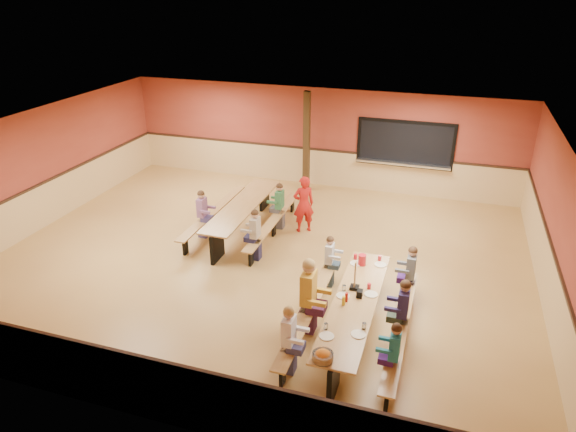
% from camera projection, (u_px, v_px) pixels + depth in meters
% --- Properties ---
extents(ground, '(12.00, 12.00, 0.00)m').
position_uv_depth(ground, '(261.00, 258.00, 11.89)').
color(ground, '#A2773D').
rests_on(ground, ground).
extents(room_envelope, '(12.04, 10.04, 3.02)m').
position_uv_depth(room_envelope, '(261.00, 231.00, 11.60)').
color(room_envelope, brown).
rests_on(room_envelope, ground).
extents(kitchen_pass_through, '(2.78, 0.28, 1.38)m').
position_uv_depth(kitchen_pass_through, '(405.00, 146.00, 14.82)').
color(kitchen_pass_through, black).
rests_on(kitchen_pass_through, ground).
extents(structural_post, '(0.18, 0.18, 3.00)m').
position_uv_depth(structural_post, '(307.00, 142.00, 15.12)').
color(structural_post, '#312110').
rests_on(structural_post, ground).
extents(cafeteria_table_main, '(1.91, 3.70, 0.74)m').
position_uv_depth(cafeteria_table_main, '(354.00, 311.00, 9.09)').
color(cafeteria_table_main, '#A57841').
rests_on(cafeteria_table_main, ground).
extents(cafeteria_table_second, '(1.91, 3.70, 0.74)m').
position_uv_depth(cafeteria_table_second, '(243.00, 212.00, 12.95)').
color(cafeteria_table_second, '#A57841').
rests_on(cafeteria_table_second, ground).
extents(seated_child_white_left, '(0.38, 0.31, 1.24)m').
position_uv_depth(seated_child_white_left, '(289.00, 340.00, 8.22)').
color(seated_child_white_left, white).
rests_on(seated_child_white_left, ground).
extents(seated_adult_yellow, '(0.49, 0.40, 1.46)m').
position_uv_depth(seated_adult_yellow, '(308.00, 296.00, 9.16)').
color(seated_adult_yellow, gold).
rests_on(seated_adult_yellow, ground).
extents(seated_child_grey_left, '(0.33, 0.27, 1.13)m').
position_uv_depth(seated_child_grey_left, '(329.00, 262.00, 10.61)').
color(seated_child_grey_left, silver).
rests_on(seated_child_grey_left, ground).
extents(seated_child_teal_right, '(0.35, 0.29, 1.17)m').
position_uv_depth(seated_child_teal_right, '(394.00, 356.00, 7.93)').
color(seated_child_teal_right, teal).
rests_on(seated_child_teal_right, ground).
extents(seated_child_navy_right, '(0.39, 0.32, 1.25)m').
position_uv_depth(seated_child_navy_right, '(402.00, 312.00, 8.90)').
color(seated_child_navy_right, navy).
rests_on(seated_child_navy_right, ground).
extents(seated_child_char_right, '(0.37, 0.31, 1.22)m').
position_uv_depth(seated_child_char_right, '(410.00, 275.00, 10.05)').
color(seated_child_char_right, '#585D62').
rests_on(seated_child_char_right, ground).
extents(seated_child_purple_sec, '(0.37, 0.31, 1.22)m').
position_uv_depth(seated_child_purple_sec, '(202.00, 214.00, 12.64)').
color(seated_child_purple_sec, '#845580').
rests_on(seated_child_purple_sec, ground).
extents(seated_child_green_sec, '(0.37, 0.30, 1.21)m').
position_uv_depth(seated_child_green_sec, '(280.00, 206.00, 13.09)').
color(seated_child_green_sec, '#347041').
rests_on(seated_child_green_sec, ground).
extents(seated_child_tan_sec, '(0.37, 0.30, 1.22)m').
position_uv_depth(seated_child_tan_sec, '(255.00, 235.00, 11.61)').
color(seated_child_tan_sec, '#AC9E8A').
rests_on(seated_child_tan_sec, ground).
extents(standing_woman, '(0.65, 0.59, 1.48)m').
position_uv_depth(standing_woman, '(304.00, 204.00, 12.87)').
color(standing_woman, red).
rests_on(standing_woman, ground).
extents(punch_pitcher, '(0.16, 0.16, 0.22)m').
position_uv_depth(punch_pitcher, '(362.00, 260.00, 10.11)').
color(punch_pitcher, red).
rests_on(punch_pitcher, cafeteria_table_main).
extents(chip_bowl, '(0.32, 0.32, 0.15)m').
position_uv_depth(chip_bowl, '(323.00, 356.00, 7.59)').
color(chip_bowl, orange).
rests_on(chip_bowl, cafeteria_table_main).
extents(napkin_dispenser, '(0.10, 0.14, 0.13)m').
position_uv_depth(napkin_dispenser, '(360.00, 293.00, 9.11)').
color(napkin_dispenser, black).
rests_on(napkin_dispenser, cafeteria_table_main).
extents(condiment_mustard, '(0.06, 0.06, 0.17)m').
position_uv_depth(condiment_mustard, '(344.00, 301.00, 8.87)').
color(condiment_mustard, yellow).
rests_on(condiment_mustard, cafeteria_table_main).
extents(condiment_ketchup, '(0.06, 0.06, 0.17)m').
position_uv_depth(condiment_ketchup, '(346.00, 297.00, 8.97)').
color(condiment_ketchup, '#B2140F').
rests_on(condiment_ketchup, cafeteria_table_main).
extents(table_paddle, '(0.16, 0.16, 0.56)m').
position_uv_depth(table_paddle, '(355.00, 282.00, 9.31)').
color(table_paddle, black).
rests_on(table_paddle, cafeteria_table_main).
extents(place_settings, '(0.65, 3.30, 0.11)m').
position_uv_depth(place_settings, '(355.00, 299.00, 8.98)').
color(place_settings, beige).
rests_on(place_settings, cafeteria_table_main).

